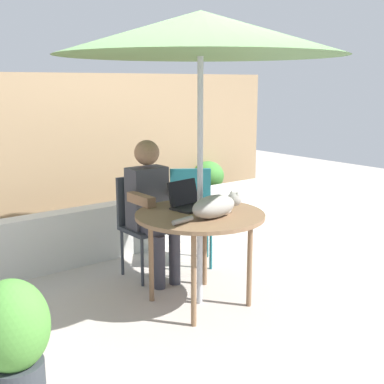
{
  "coord_description": "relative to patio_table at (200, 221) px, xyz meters",
  "views": [
    {
      "loc": [
        -2.38,
        -2.97,
        1.74
      ],
      "look_at": [
        0.0,
        0.1,
        0.9
      ],
      "focal_mm": 47.79,
      "sensor_mm": 36.0,
      "label": 1
    }
  ],
  "objects": [
    {
      "name": "fence_back",
      "position": [
        0.0,
        2.12,
        0.23
      ],
      "size": [
        5.34,
        0.08,
        1.83
      ],
      "primitive_type": "cube",
      "color": "#937756",
      "rests_on": "ground"
    },
    {
      "name": "planter_wall_low",
      "position": [
        0.0,
        1.43,
        -0.41
      ],
      "size": [
        4.8,
        0.2,
        0.55
      ],
      "primitive_type": "cube",
      "color": "beige",
      "rests_on": "ground"
    },
    {
      "name": "person_seated",
      "position": [
        -0.0,
        0.68,
        0.02
      ],
      "size": [
        0.48,
        0.48,
        1.25
      ],
      "color": "#3F3F47",
      "rests_on": "ground"
    },
    {
      "name": "patio_table",
      "position": [
        0.0,
        0.0,
        0.0
      ],
      "size": [
        1.0,
        1.0,
        0.75
      ],
      "color": "brown",
      "rests_on": "ground"
    },
    {
      "name": "chair_occupied",
      "position": [
        0.0,
        0.83,
        -0.14
      ],
      "size": [
        0.4,
        0.4,
        0.91
      ],
      "color": "#33383F",
      "rests_on": "ground"
    },
    {
      "name": "chair_empty",
      "position": [
        0.56,
        0.84,
        -0.14
      ],
      "size": [
        0.55,
        0.55,
        0.91
      ],
      "color": "#1E606B",
      "rests_on": "ground"
    },
    {
      "name": "patio_umbrella",
      "position": [
        0.0,
        0.0,
        1.39
      ],
      "size": [
        2.11,
        2.11,
        2.23
      ],
      "color": "#B7B7BC",
      "rests_on": "ground"
    },
    {
      "name": "ground_plane",
      "position": [
        0.0,
        0.0,
        -0.68
      ],
      "size": [
        14.0,
        14.0,
        0.0
      ],
      "primitive_type": "plane",
      "color": "#ADA399"
    },
    {
      "name": "potted_plant_by_chair",
      "position": [
        1.73,
        1.99,
        -0.24
      ],
      "size": [
        0.41,
        0.41,
        0.74
      ],
      "color": "#595654",
      "rests_on": "ground"
    },
    {
      "name": "laptop",
      "position": [
        0.03,
        0.2,
        0.13
      ],
      "size": [
        0.33,
        0.29,
        0.21
      ],
      "color": "black",
      "rests_on": "patio_table"
    },
    {
      "name": "potted_plant_near_fence",
      "position": [
        -1.64,
        -0.5,
        -0.26
      ],
      "size": [
        0.39,
        0.39,
        0.76
      ],
      "color": "#33383D",
      "rests_on": "ground"
    },
    {
      "name": "cat",
      "position": [
        0.02,
        -0.16,
        0.15
      ],
      "size": [
        0.65,
        0.22,
        0.17
      ],
      "color": "gray",
      "rests_on": "patio_table"
    }
  ]
}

